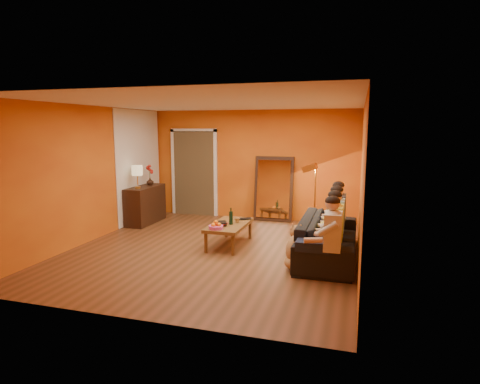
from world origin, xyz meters
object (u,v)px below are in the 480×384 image
(laptop, at_px, (244,219))
(sideboard, at_px, (145,205))
(person_far_right, at_px, (338,215))
(wine_bottle, at_px, (231,216))
(table_lamp, at_px, (137,177))
(tumbler, at_px, (237,220))
(person_mid_left, at_px, (335,229))
(person_mid_right, at_px, (337,221))
(floor_lamp, at_px, (315,200))
(sofa, at_px, (328,237))
(person_far_left, at_px, (333,238))
(coffee_table, at_px, (229,234))
(dog, at_px, (297,247))
(mirror_frame, at_px, (274,189))
(vase, at_px, (150,181))

(laptop, bearing_deg, sideboard, 133.34)
(person_far_right, distance_m, wine_bottle, 1.97)
(table_lamp, relative_size, wine_bottle, 1.65)
(laptop, bearing_deg, tumbler, -133.40)
(person_mid_left, distance_m, person_mid_right, 0.55)
(person_mid_left, bearing_deg, table_lamp, 160.97)
(sideboard, height_order, person_mid_left, person_mid_left)
(wine_bottle, bearing_deg, floor_lamp, 42.58)
(floor_lamp, bearing_deg, sideboard, -172.75)
(sofa, distance_m, person_far_left, 1.04)
(table_lamp, relative_size, floor_lamp, 0.35)
(person_far_left, height_order, person_mid_left, same)
(coffee_table, bearing_deg, sofa, -4.75)
(floor_lamp, xyz_separation_m, dog, (-0.04, -2.13, -0.37))
(mirror_frame, bearing_deg, person_mid_right, -55.94)
(sofa, relative_size, laptop, 7.11)
(dog, xyz_separation_m, person_far_right, (0.54, 1.38, 0.26))
(coffee_table, relative_size, tumbler, 13.06)
(coffee_table, bearing_deg, floor_lamp, 40.97)
(vase, bearing_deg, sideboard, -90.00)
(tumbler, bearing_deg, person_far_right, 11.20)
(person_far_left, relative_size, wine_bottle, 3.94)
(person_far_right, bearing_deg, person_mid_right, -90.00)
(mirror_frame, relative_size, person_mid_right, 1.25)
(sofa, bearing_deg, floor_lamp, 15.13)
(table_lamp, relative_size, vase, 2.99)
(vase, bearing_deg, floor_lamp, -3.13)
(dog, bearing_deg, sideboard, 143.20)
(tumbler, bearing_deg, mirror_frame, 83.42)
(mirror_frame, bearing_deg, person_far_left, -65.31)
(sideboard, bearing_deg, floor_lamp, 0.57)
(sideboard, bearing_deg, person_mid_left, -22.47)
(wine_bottle, distance_m, laptop, 0.44)
(person_mid_right, height_order, wine_bottle, person_mid_right)
(dog, relative_size, person_far_right, 0.57)
(table_lamp, bearing_deg, person_far_left, -25.21)
(floor_lamp, height_order, tumbler, floor_lamp)
(table_lamp, height_order, person_mid_left, table_lamp)
(person_far_right, relative_size, tumbler, 13.06)
(sofa, relative_size, person_mid_right, 1.91)
(laptop, bearing_deg, person_far_right, -24.52)
(person_mid_left, bearing_deg, mirror_frame, 118.69)
(table_lamp, relative_size, dog, 0.73)
(person_mid_left, height_order, vase, person_mid_left)
(table_lamp, xyz_separation_m, coffee_table, (2.42, -0.89, -0.90))
(person_mid_left, bearing_deg, dog, -152.36)
(coffee_table, relative_size, vase, 7.15)
(dog, xyz_separation_m, laptop, (-1.22, 1.25, 0.08))
(wine_bottle, height_order, tumbler, wine_bottle)
(person_mid_right, height_order, person_far_right, same)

